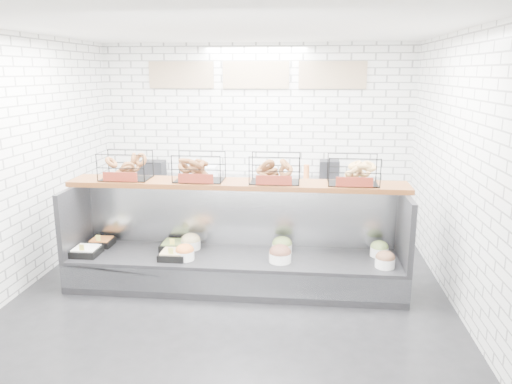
# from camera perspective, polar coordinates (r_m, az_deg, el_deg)

# --- Properties ---
(ground) EXTENTS (5.50, 5.50, 0.00)m
(ground) POSITION_cam_1_polar(r_m,az_deg,el_deg) (5.95, -2.80, -11.83)
(ground) COLOR black
(ground) RESTS_ON ground
(room_shell) EXTENTS (5.02, 5.51, 3.01)m
(room_shell) POSITION_cam_1_polar(r_m,az_deg,el_deg) (5.99, -2.16, 8.86)
(room_shell) COLOR white
(room_shell) RESTS_ON ground
(display_case) EXTENTS (4.00, 0.90, 1.20)m
(display_case) POSITION_cam_1_polar(r_m,az_deg,el_deg) (6.13, -2.37, -7.71)
(display_case) COLOR black
(display_case) RESTS_ON ground
(bagel_shelf) EXTENTS (4.10, 0.50, 0.40)m
(bagel_shelf) POSITION_cam_1_polar(r_m,az_deg,el_deg) (6.00, -2.21, 2.29)
(bagel_shelf) COLOR #4F2711
(bagel_shelf) RESTS_ON display_case
(prep_counter) EXTENTS (4.00, 0.60, 1.20)m
(prep_counter) POSITION_cam_1_polar(r_m,az_deg,el_deg) (8.06, -0.33, -1.38)
(prep_counter) COLOR #93969B
(prep_counter) RESTS_ON ground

